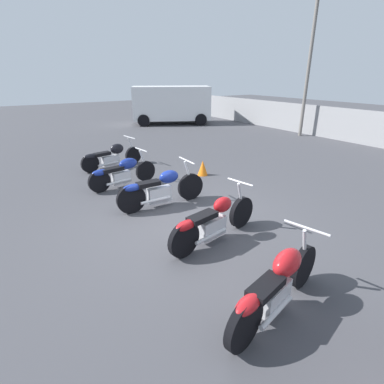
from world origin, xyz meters
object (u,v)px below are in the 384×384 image
Objects in this scene: motorcycle_slot_1 at (122,173)px; motorcycle_slot_3 at (213,221)px; motorcycle_slot_2 at (160,189)px; parked_van at (171,103)px; motorcycle_slot_0 at (111,156)px; traffic_cone_near at (203,168)px; light_pole_left at (311,53)px; motorcycle_slot_4 at (277,285)px.

motorcycle_slot_1 is 0.91× the size of motorcycle_slot_3.
parked_van is (-10.88, 6.41, 0.80)m from motorcycle_slot_2.
motorcycle_slot_3 is (5.57, 0.01, 0.01)m from motorcycle_slot_0.
motorcycle_slot_2 is at bearing -4.07° from parked_van.
motorcycle_slot_2 is 12.65m from parked_van.
parked_van is (-9.13, 6.69, 0.82)m from motorcycle_slot_1.
motorcycle_slot_1 is 0.91× the size of motorcycle_slot_2.
traffic_cone_near is at bearing 124.48° from motorcycle_slot_2.
light_pole_left is at bearing 53.09° from parked_van.
light_pole_left is 3.02× the size of motorcycle_slot_4.
motorcycle_slot_0 is 0.98× the size of motorcycle_slot_3.
motorcycle_slot_1 is at bearing -78.02° from light_pole_left.
motorcycle_slot_1 is at bearing 174.77° from motorcycle_slot_3.
motorcycle_slot_1 is 0.95× the size of motorcycle_slot_4.
motorcycle_slot_2 is (1.75, 0.28, 0.03)m from motorcycle_slot_1.
motorcycle_slot_2 is at bearing 171.48° from motorcycle_slot_3.
motorcycle_slot_0 is 5.57m from motorcycle_slot_3.
motorcycle_slot_0 is 7.48m from motorcycle_slot_4.
motorcycle_slot_0 reaches higher than traffic_cone_near.
motorcycle_slot_3 reaches higher than motorcycle_slot_1.
light_pole_left is 13.27m from motorcycle_slot_4.
parked_van is at bearing 143.01° from motorcycle_slot_3.
light_pole_left is at bearing 113.44° from motorcycle_slot_2.
parked_van is at bearing 155.90° from traffic_cone_near.
traffic_cone_near is at bearing 33.86° from motorcycle_slot_0.
motorcycle_slot_2 is 0.44× the size of parked_van.
motorcycle_slot_4 is 4.60× the size of traffic_cone_near.
motorcycle_slot_4 is at bearing -22.77° from motorcycle_slot_3.
traffic_cone_near is at bearing 137.20° from motorcycle_slot_3.
light_pole_left reaches higher than motorcycle_slot_0.
parked_van reaches higher than motorcycle_slot_0.
parked_van is at bearing -153.35° from light_pole_left.
motorcycle_slot_4 is at bearing 1.82° from parked_van.
light_pole_left reaches higher than traffic_cone_near.
light_pole_left is 1.26× the size of parked_van.
motorcycle_slot_0 is at bearing 163.31° from motorcycle_slot_4.
motorcycle_slot_3 is 14.32m from parked_van.
light_pole_left is 13.87× the size of traffic_cone_near.
light_pole_left is 2.90× the size of motorcycle_slot_3.
light_pole_left is at bearing 108.09° from traffic_cone_near.
motorcycle_slot_1 is 11.34m from parked_van.
motorcycle_slot_2 reaches higher than motorcycle_slot_1.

